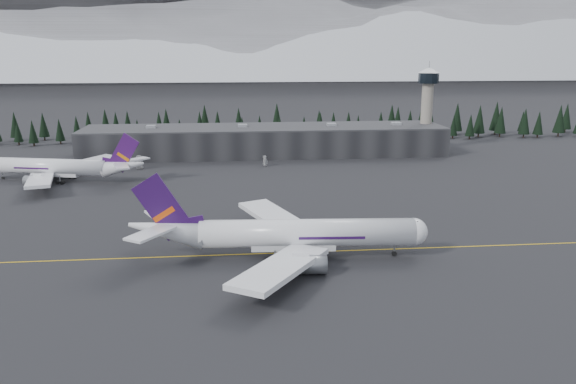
{
  "coord_description": "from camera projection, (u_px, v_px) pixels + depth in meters",
  "views": [
    {
      "loc": [
        -14.22,
        -124.63,
        46.05
      ],
      "look_at": [
        0.0,
        20.0,
        9.0
      ],
      "focal_mm": 35.0,
      "sensor_mm": 36.0,
      "label": 1
    }
  ],
  "objects": [
    {
      "name": "jet_main",
      "position": [
        281.0,
        234.0,
        126.54
      ],
      "size": [
        67.93,
        62.56,
        19.96
      ],
      "rotation": [
        0.0,
        0.0,
        -0.06
      ],
      "color": "silver",
      "rests_on": "ground"
    },
    {
      "name": "terminal",
      "position": [
        265.0,
        140.0,
        251.9
      ],
      "size": [
        160.0,
        30.0,
        12.6
      ],
      "color": "black",
      "rests_on": "ground"
    },
    {
      "name": "control_tower",
      "position": [
        427.0,
        100.0,
        257.68
      ],
      "size": [
        10.0,
        10.0,
        37.7
      ],
      "color": "gray",
      "rests_on": "ground"
    },
    {
      "name": "gse_vehicle_a",
      "position": [
        140.0,
        167.0,
        221.93
      ],
      "size": [
        3.45,
        5.89,
        1.54
      ],
      "primitive_type": "imported",
      "rotation": [
        0.0,
        0.0,
        -0.17
      ],
      "color": "silver",
      "rests_on": "ground"
    },
    {
      "name": "treeline",
      "position": [
        261.0,
        127.0,
        287.29
      ],
      "size": [
        360.0,
        20.0,
        15.0
      ],
      "primitive_type": "cube",
      "color": "black",
      "rests_on": "ground"
    },
    {
      "name": "jet_parked",
      "position": [
        62.0,
        167.0,
        200.47
      ],
      "size": [
        60.36,
        55.07,
        18.04
      ],
      "rotation": [
        0.0,
        0.0,
        2.9
      ],
      "color": "white",
      "rests_on": "ground"
    },
    {
      "name": "mountain_ridge",
      "position": [
        239.0,
        73.0,
        1097.28
      ],
      "size": [
        4400.0,
        900.0,
        420.0
      ],
      "primitive_type": null,
      "color": "white",
      "rests_on": "ground"
    },
    {
      "name": "taxiline",
      "position": [
        297.0,
        252.0,
        130.99
      ],
      "size": [
        400.0,
        0.4,
        0.02
      ],
      "primitive_type": "cube",
      "color": "gold",
      "rests_on": "ground"
    },
    {
      "name": "gse_vehicle_b",
      "position": [
        266.0,
        164.0,
        227.53
      ],
      "size": [
        4.68,
        3.73,
        1.49
      ],
      "primitive_type": "imported",
      "rotation": [
        0.0,
        0.0,
        -1.04
      ],
      "color": "silver",
      "rests_on": "ground"
    },
    {
      "name": "ground",
      "position": [
        296.0,
        249.0,
        132.92
      ],
      "size": [
        1400.0,
        1400.0,
        0.0
      ],
      "primitive_type": "plane",
      "color": "black",
      "rests_on": "ground"
    }
  ]
}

